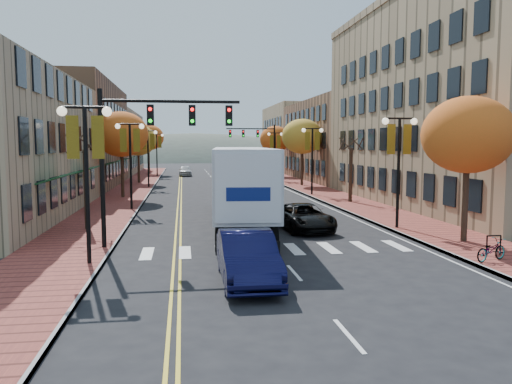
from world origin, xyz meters
name	(u,v)px	position (x,y,z in m)	size (l,w,h in m)	color
ground	(283,260)	(0.00, 0.00, 0.00)	(200.00, 200.00, 0.00)	black
sidewalk_left	(133,189)	(-9.00, 32.50, 0.07)	(4.00, 85.00, 0.15)	brown
sidewalk_right	(305,187)	(9.00, 32.50, 0.07)	(4.00, 85.00, 0.15)	brown
building_left_mid	(57,136)	(-17.00, 36.00, 5.50)	(12.00, 24.00, 11.00)	brown
building_left_far	(97,143)	(-17.00, 61.00, 4.75)	(12.00, 26.00, 9.50)	#9E8966
building_right_near	(481,106)	(18.50, 16.00, 7.50)	(15.00, 28.00, 15.00)	#997F5B
building_right_mid	(360,141)	(18.50, 42.00, 5.00)	(15.00, 24.00, 10.00)	brown
building_right_far	(315,139)	(18.50, 64.00, 5.50)	(15.00, 20.00, 11.00)	#9E8966
tree_left_a	(87,189)	(-9.00, 8.00, 2.25)	(0.28, 0.28, 4.20)	#382619
tree_left_b	(121,134)	(-9.00, 24.00, 5.45)	(4.48, 4.48, 7.21)	#382619
tree_left_c	(138,140)	(-9.00, 40.00, 5.05)	(4.16, 4.16, 6.69)	#382619
tree_left_d	(148,137)	(-9.00, 58.00, 5.60)	(4.61, 4.61, 7.42)	#382619
tree_right_a	(468,135)	(9.00, 2.00, 5.05)	(4.16, 4.16, 6.69)	#382619
tree_right_b	(351,175)	(9.00, 18.00, 2.25)	(0.28, 0.28, 4.20)	#382619
tree_right_c	(302,136)	(9.00, 34.00, 5.45)	(4.48, 4.48, 7.21)	#382619
tree_right_d	(275,139)	(9.00, 50.00, 5.29)	(4.35, 4.35, 7.00)	#382619
lamp_left_a	(86,154)	(-7.50, 0.00, 4.29)	(1.96, 0.36, 6.05)	black
lamp_left_b	(130,149)	(-7.50, 16.00, 4.29)	(1.96, 0.36, 6.05)	black
lamp_left_c	(148,147)	(-7.50, 34.00, 4.29)	(1.96, 0.36, 6.05)	black
lamp_left_d	(157,146)	(-7.50, 52.00, 4.29)	(1.96, 0.36, 6.05)	black
lamp_right_a	(399,151)	(7.50, 6.00, 4.29)	(1.96, 0.36, 6.05)	black
lamp_right_b	(312,148)	(7.50, 24.00, 4.29)	(1.96, 0.36, 6.05)	black
lamp_right_c	(275,147)	(7.50, 42.00, 4.29)	(1.96, 0.36, 6.05)	black
traffic_mast_near	(147,138)	(-5.48, 3.00, 4.92)	(6.10, 0.35, 7.00)	black
traffic_mast_far	(259,142)	(5.48, 42.00, 4.92)	(6.10, 0.34, 7.00)	black
semi_truck	(240,180)	(-0.69, 8.95, 2.59)	(4.20, 17.88, 4.43)	black
navy_sedan	(247,257)	(-1.82, -2.89, 0.85)	(1.80, 5.16, 1.70)	black
black_suv	(304,217)	(2.51, 6.77, 0.71)	(2.36, 5.12, 1.42)	black
car_far_white	(185,171)	(-3.58, 53.65, 0.77)	(1.81, 4.50, 1.53)	silver
car_far_silver	(226,170)	(2.54, 55.13, 0.70)	(1.96, 4.82, 1.40)	#A3A3AB
car_far_oncoming	(219,167)	(2.33, 66.58, 0.71)	(1.51, 4.32, 1.42)	#9999A0
bicycle	(491,250)	(7.80, -1.88, 0.58)	(0.57, 1.63, 0.86)	gray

